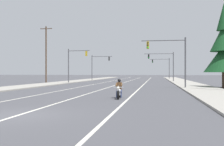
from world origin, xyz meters
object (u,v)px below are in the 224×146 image
object	(u,v)px
motorcycle_with_rider	(119,91)
traffic_signal_near_right	(172,54)
traffic_signal_near_left	(74,61)
traffic_signal_far_right	(163,65)
conifer_tree_right_verge_near	(224,49)
traffic_signal_mid_left	(98,64)
traffic_signal_mid_right	(165,62)
utility_pole_left_near	(46,54)

from	to	relation	value
motorcycle_with_rider	traffic_signal_near_right	bearing A→B (deg)	70.90
traffic_signal_near_left	traffic_signal_far_right	size ratio (longest dim) A/B	1.00
conifer_tree_right_verge_near	traffic_signal_mid_left	bearing A→B (deg)	127.79
traffic_signal_far_right	conifer_tree_right_verge_near	distance (m)	45.10
traffic_signal_near_right	traffic_signal_near_left	size ratio (longest dim) A/B	1.00
motorcycle_with_rider	traffic_signal_far_right	distance (m)	60.11
traffic_signal_near_left	traffic_signal_near_right	bearing A→B (deg)	-38.37
traffic_signal_near_right	traffic_signal_mid_right	distance (m)	23.21
motorcycle_with_rider	traffic_signal_far_right	xyz separation A→B (m)	(4.77, 59.81, 3.57)
utility_pole_left_near	traffic_signal_near_right	bearing A→B (deg)	-30.53
traffic_signal_near_left	traffic_signal_far_right	bearing A→B (deg)	63.60
motorcycle_with_rider	traffic_signal_near_left	distance (m)	29.17
traffic_signal_mid_left	conifer_tree_right_verge_near	size ratio (longest dim) A/B	0.59
traffic_signal_far_right	conifer_tree_right_verge_near	xyz separation A→B (m)	(6.23, -44.66, 0.71)
traffic_signal_near_right	motorcycle_with_rider	bearing A→B (deg)	-109.10
traffic_signal_near_left	motorcycle_with_rider	bearing A→B (deg)	-65.98
traffic_signal_mid_right	traffic_signal_far_right	xyz separation A→B (m)	(0.33, 23.16, -0.02)
traffic_signal_mid_left	utility_pole_left_near	xyz separation A→B (m)	(-5.72, -17.75, 1.27)
utility_pole_left_near	conifer_tree_right_verge_near	distance (m)	30.22
traffic_signal_mid_right	traffic_signal_mid_left	world-z (taller)	same
traffic_signal_near_left	traffic_signal_mid_left	distance (m)	17.56
traffic_signal_near_right	conifer_tree_right_verge_near	distance (m)	6.61
traffic_signal_near_right	traffic_signal_far_right	distance (m)	46.37
motorcycle_with_rider	conifer_tree_right_verge_near	size ratio (longest dim) A/B	0.21
traffic_signal_near_right	traffic_signal_far_right	world-z (taller)	same
motorcycle_with_rider	conifer_tree_right_verge_near	xyz separation A→B (m)	(11.00, 15.15, 4.27)
conifer_tree_right_verge_near	utility_pole_left_near	bearing A→B (deg)	158.41
traffic_signal_far_right	traffic_signal_near_left	bearing A→B (deg)	-116.40
motorcycle_with_rider	conifer_tree_right_verge_near	distance (m)	19.20
traffic_signal_near_right	conifer_tree_right_verge_near	size ratio (longest dim) A/B	0.59
traffic_signal_far_right	utility_pole_left_near	size ratio (longest dim) A/B	0.60
traffic_signal_near_left	utility_pole_left_near	size ratio (longest dim) A/B	0.60
traffic_signal_near_right	traffic_signal_far_right	bearing A→B (deg)	89.86
motorcycle_with_rider	traffic_signal_near_right	world-z (taller)	traffic_signal_near_right
traffic_signal_far_right	traffic_signal_near_right	bearing A→B (deg)	-90.14
traffic_signal_mid_right	conifer_tree_right_verge_near	bearing A→B (deg)	-73.03
motorcycle_with_rider	utility_pole_left_near	size ratio (longest dim) A/B	0.21
conifer_tree_right_verge_near	motorcycle_with_rider	bearing A→B (deg)	-125.99
traffic_signal_mid_left	traffic_signal_far_right	size ratio (longest dim) A/B	1.00
traffic_signal_mid_left	conifer_tree_right_verge_near	world-z (taller)	conifer_tree_right_verge_near
traffic_signal_near_right	traffic_signal_mid_left	bearing A→B (deg)	117.67
traffic_signal_mid_right	traffic_signal_near_right	bearing A→B (deg)	-89.48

